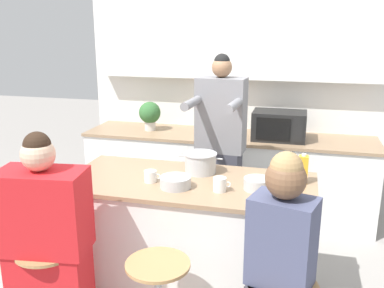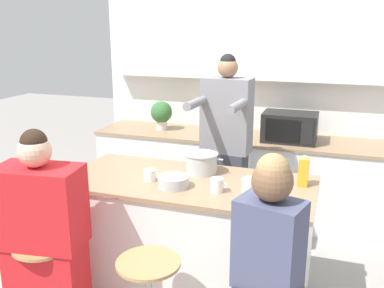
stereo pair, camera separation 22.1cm
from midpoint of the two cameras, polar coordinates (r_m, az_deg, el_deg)
The scene contains 14 objects.
wall_back at distance 4.75m, azimuth 8.59°, elevation 9.74°, with size 3.31×0.22×2.70m.
back_counter at distance 4.68m, azimuth 7.32°, elevation -4.15°, with size 3.07×0.68×0.88m.
kitchen_island at distance 3.26m, azimuth 1.51°, elevation -12.57°, with size 1.78×0.82×0.94m.
bar_stool_leftmost at distance 3.03m, azimuth -16.66°, elevation -17.76°, with size 0.38×0.38×0.69m.
person_cooking at distance 3.76m, azimuth 6.18°, elevation -1.97°, with size 0.45×0.60×1.79m.
person_wrapped_blanket at distance 2.88m, azimuth -16.97°, elevation -12.94°, with size 0.55×0.35×1.43m.
cooking_pot at distance 3.21m, azimuth 3.24°, elevation -2.56°, with size 0.33×0.25×0.15m.
fruit_bowl at distance 2.91m, azimuth 10.55°, elevation -5.50°, with size 0.18×0.18×0.08m.
mixing_bowl_steel at distance 2.94m, azimuth -0.35°, elevation -5.06°, with size 0.21×0.21×0.08m.
coffee_cup_near at distance 2.86m, azimuth 5.54°, elevation -5.51°, with size 0.12×0.09×0.10m.
coffee_cup_far at distance 3.05m, azimuth -3.57°, elevation -4.21°, with size 0.12×0.09×0.08m.
juice_carton at distance 3.06m, azimuth 16.66°, elevation -3.62°, with size 0.07×0.07×0.21m.
microwave at distance 4.40m, azimuth 14.31°, elevation 2.19°, with size 0.53×0.36×0.29m.
potted_plant at distance 4.75m, azimuth -2.77°, elevation 4.10°, with size 0.24×0.24×0.32m.
Camera 2 is at (0.96, -2.71, 2.01)m, focal length 40.00 mm.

